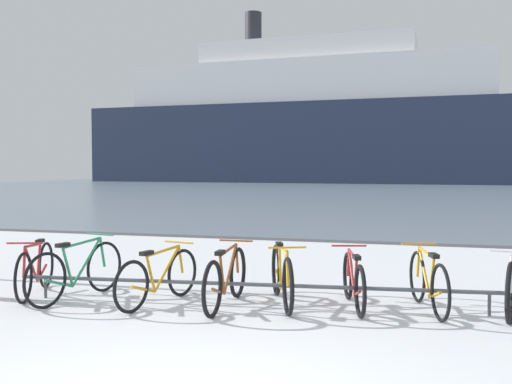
# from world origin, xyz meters

# --- Properties ---
(ground) EXTENTS (80.00, 132.00, 0.08)m
(ground) POSITION_xyz_m (0.00, 53.90, -0.04)
(ground) COLOR white
(bike_rack) EXTENTS (6.30, 0.69, 0.31)m
(bike_rack) POSITION_xyz_m (-0.34, 3.46, 0.27)
(bike_rack) COLOR #4C5156
(bike_rack) RESTS_ON ground
(bicycle_0) EXTENTS (0.65, 1.58, 0.79)m
(bicycle_0) POSITION_xyz_m (-3.40, 3.27, 0.36)
(bicycle_0) COLOR black
(bicycle_0) RESTS_ON ground
(bicycle_1) EXTENTS (0.50, 1.78, 0.84)m
(bicycle_1) POSITION_xyz_m (-2.71, 3.21, 0.38)
(bicycle_1) COLOR black
(bicycle_1) RESTS_ON ground
(bicycle_2) EXTENTS (0.54, 1.66, 0.76)m
(bicycle_2) POSITION_xyz_m (-1.55, 3.26, 0.35)
(bicycle_2) COLOR black
(bicycle_2) RESTS_ON ground
(bicycle_3) EXTENTS (0.46, 1.77, 0.80)m
(bicycle_3) POSITION_xyz_m (-0.67, 3.35, 0.36)
(bicycle_3) COLOR black
(bicycle_3) RESTS_ON ground
(bicycle_4) EXTENTS (0.72, 1.70, 0.82)m
(bicycle_4) POSITION_xyz_m (-0.01, 3.64, 0.37)
(bicycle_4) COLOR black
(bicycle_4) RESTS_ON ground
(bicycle_5) EXTENTS (0.56, 1.55, 0.74)m
(bicycle_5) POSITION_xyz_m (0.89, 3.72, 0.34)
(bicycle_5) COLOR black
(bicycle_5) RESTS_ON ground
(bicycle_6) EXTENTS (0.56, 1.58, 0.79)m
(bicycle_6) POSITION_xyz_m (1.79, 3.80, 0.36)
(bicycle_6) COLOR black
(bicycle_6) RESTS_ON ground
(ferry_ship) EXTENTS (50.59, 12.91, 18.76)m
(ferry_ship) POSITION_xyz_m (-8.65, 58.53, 6.29)
(ferry_ship) COLOR #232D47
(ferry_ship) RESTS_ON ground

